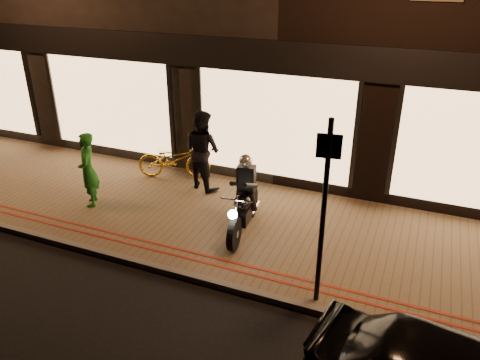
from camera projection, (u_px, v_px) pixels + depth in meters
name	position (u px, v px, depth m)	size (l,w,h in m)	color
ground	(196.00, 283.00, 8.00)	(90.00, 90.00, 0.00)	black
sidewalk	(241.00, 225.00, 9.65)	(50.00, 4.00, 0.12)	brown
kerb_stone	(198.00, 279.00, 8.02)	(50.00, 0.14, 0.12)	#59544C
red_kerb_lines	(210.00, 260.00, 8.41)	(50.00, 0.26, 0.01)	maroon
motorcycle	(244.00, 203.00, 9.10)	(0.63, 1.94, 1.59)	black
sign_post	(324.00, 206.00, 6.75)	(0.35, 0.09, 3.00)	black
bicycle_gold	(174.00, 160.00, 11.46)	(0.62, 1.79, 0.94)	gold
person_green	(88.00, 170.00, 10.04)	(0.60, 0.39, 1.65)	#1D681B
person_dark	(203.00, 150.00, 10.77)	(0.91, 0.71, 1.88)	black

